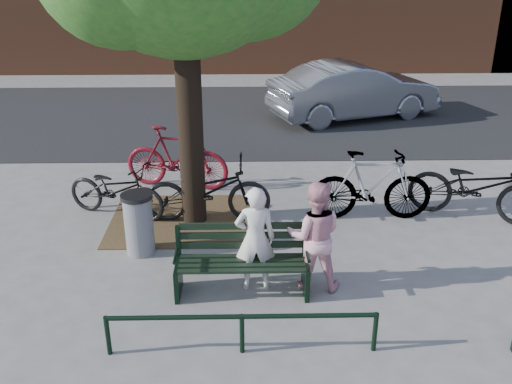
{
  "coord_description": "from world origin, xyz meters",
  "views": [
    {
      "loc": [
        0.04,
        -6.43,
        4.25
      ],
      "look_at": [
        0.21,
        1.0,
        1.03
      ],
      "focal_mm": 40.0,
      "sensor_mm": 36.0,
      "label": 1
    }
  ],
  "objects_px": {
    "person_right": "(314,236)",
    "bicycle_c": "(207,190)",
    "parked_car": "(354,91)",
    "person_left": "(255,239)",
    "litter_bin": "(139,223)",
    "park_bench": "(242,258)"
  },
  "relations": [
    {
      "from": "person_right",
      "to": "bicycle_c",
      "type": "height_order",
      "value": "person_right"
    },
    {
      "from": "person_right",
      "to": "parked_car",
      "type": "relative_size",
      "value": 0.34
    },
    {
      "from": "person_left",
      "to": "litter_bin",
      "type": "bearing_deg",
      "value": -32.43
    },
    {
      "from": "park_bench",
      "to": "person_right",
      "type": "relative_size",
      "value": 1.14
    },
    {
      "from": "person_left",
      "to": "parked_car",
      "type": "height_order",
      "value": "parked_car"
    },
    {
      "from": "litter_bin",
      "to": "bicycle_c",
      "type": "relative_size",
      "value": 0.46
    },
    {
      "from": "person_right",
      "to": "litter_bin",
      "type": "relative_size",
      "value": 1.6
    },
    {
      "from": "person_right",
      "to": "parked_car",
      "type": "xyz_separation_m",
      "value": [
        2.0,
        8.18,
        -0.03
      ]
    },
    {
      "from": "bicycle_c",
      "to": "parked_car",
      "type": "bearing_deg",
      "value": -29.64
    },
    {
      "from": "park_bench",
      "to": "litter_bin",
      "type": "bearing_deg",
      "value": 145.35
    },
    {
      "from": "litter_bin",
      "to": "person_right",
      "type": "bearing_deg",
      "value": -21.65
    },
    {
      "from": "person_left",
      "to": "park_bench",
      "type": "bearing_deg",
      "value": 19.48
    },
    {
      "from": "bicycle_c",
      "to": "person_right",
      "type": "bearing_deg",
      "value": -143.16
    },
    {
      "from": "person_left",
      "to": "parked_car",
      "type": "distance_m",
      "value": 8.63
    },
    {
      "from": "park_bench",
      "to": "bicycle_c",
      "type": "bearing_deg",
      "value": 105.07
    },
    {
      "from": "person_right",
      "to": "bicycle_c",
      "type": "relative_size",
      "value": 0.73
    },
    {
      "from": "person_left",
      "to": "person_right",
      "type": "distance_m",
      "value": 0.77
    },
    {
      "from": "park_bench",
      "to": "person_left",
      "type": "height_order",
      "value": "person_left"
    },
    {
      "from": "litter_bin",
      "to": "parked_car",
      "type": "bearing_deg",
      "value": 58.12
    },
    {
      "from": "park_bench",
      "to": "litter_bin",
      "type": "xyz_separation_m",
      "value": [
        -1.52,
        1.05,
        0.0
      ]
    },
    {
      "from": "person_right",
      "to": "person_left",
      "type": "bearing_deg",
      "value": 5.27
    },
    {
      "from": "person_left",
      "to": "parked_car",
      "type": "xyz_separation_m",
      "value": [
        2.78,
        8.18,
        0.0
      ]
    }
  ]
}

